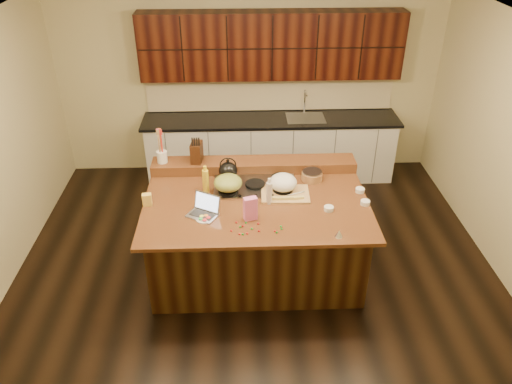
{
  "coord_description": "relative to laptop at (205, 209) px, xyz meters",
  "views": [
    {
      "loc": [
        -0.18,
        -4.5,
        3.79
      ],
      "look_at": [
        0.0,
        0.05,
        1.0
      ],
      "focal_mm": 35.0,
      "sensor_mm": 36.0,
      "label": 1
    }
  ],
  "objects": [
    {
      "name": "ramekin_b",
      "position": [
        1.28,
        0.01,
        -0.03
      ],
      "size": [
        0.1,
        0.1,
        0.04
      ],
      "primitive_type": "cylinder",
      "rotation": [
        0.0,
        0.0,
        -0.0
      ],
      "color": "white",
      "rests_on": "island"
    },
    {
      "name": "candy_plate",
      "position": [
        0.0,
        -0.1,
        -0.05
      ],
      "size": [
        0.23,
        0.23,
        0.01
      ],
      "primitive_type": "cylinder",
      "rotation": [
        0.0,
        0.0,
        -0.38
      ],
      "color": "white",
      "rests_on": "island"
    },
    {
      "name": "cooktop",
      "position": [
        0.54,
        0.53,
        -0.04
      ],
      "size": [
        0.92,
        0.52,
        0.05
      ],
      "color": "gray",
      "rests_on": "island"
    },
    {
      "name": "ramekin_c",
      "position": [
        1.69,
        0.36,
        -0.03
      ],
      "size": [
        0.1,
        0.1,
        0.04
      ],
      "primitive_type": "cylinder",
      "rotation": [
        0.0,
        0.0,
        0.03
      ],
      "color": "white",
      "rests_on": "island"
    },
    {
      "name": "gumdrop_10",
      "position": [
        0.54,
        -0.34,
        -0.05
      ],
      "size": [
        0.02,
        0.02,
        0.02
      ],
      "primitive_type": "ellipsoid",
      "color": "red",
      "rests_on": "island"
    },
    {
      "name": "laptop",
      "position": [
        0.0,
        0.0,
        0.0
      ],
      "size": [
        0.37,
        0.35,
        0.21
      ],
      "rotation": [
        0.0,
        0.0,
        -0.52
      ],
      "color": "#B7B7BC",
      "rests_on": "island"
    },
    {
      "name": "green_bowl",
      "position": [
        0.24,
        0.4,
        0.08
      ],
      "size": [
        0.37,
        0.37,
        0.17
      ],
      "primitive_type": "ellipsoid",
      "rotation": [
        0.0,
        0.0,
        -0.23
      ],
      "color": "olive",
      "rests_on": "cooktop"
    },
    {
      "name": "gumdrop_5",
      "position": [
        0.36,
        -0.26,
        -0.05
      ],
      "size": [
        0.02,
        0.02,
        0.02
      ],
      "primitive_type": "ellipsoid",
      "color": "#198C26",
      "rests_on": "island"
    },
    {
      "name": "back_ledge",
      "position": [
        0.54,
        0.93,
        0.0
      ],
      "size": [
        2.4,
        0.3,
        0.12
      ],
      "primitive_type": "cube",
      "color": "black",
      "rests_on": "island"
    },
    {
      "name": "gumdrop_14",
      "position": [
        0.54,
        -0.21,
        -0.05
      ],
      "size": [
        0.02,
        0.02,
        0.02
      ],
      "primitive_type": "ellipsoid",
      "color": "red",
      "rests_on": "island"
    },
    {
      "name": "gumdrop_3",
      "position": [
        0.77,
        -0.31,
        -0.05
      ],
      "size": [
        0.02,
        0.02,
        0.02
      ],
      "primitive_type": "ellipsoid",
      "color": "#198C26",
      "rests_on": "island"
    },
    {
      "name": "kitchen_timer",
      "position": [
        1.31,
        -0.44,
        -0.02
      ],
      "size": [
        0.09,
        0.09,
        0.07
      ],
      "primitive_type": "cone",
      "rotation": [
        0.0,
        0.0,
        0.07
      ],
      "color": "silver",
      "rests_on": "island"
    },
    {
      "name": "utensil_crock",
      "position": [
        -0.53,
        0.93,
        0.13
      ],
      "size": [
        0.14,
        0.14,
        0.14
      ],
      "primitive_type": "cylinder",
      "rotation": [
        0.0,
        0.0,
        -0.21
      ],
      "color": "white",
      "rests_on": "back_ledge"
    },
    {
      "name": "gumdrop_6",
      "position": [
        0.27,
        -0.32,
        -0.05
      ],
      "size": [
        0.02,
        0.02,
        0.02
      ],
      "primitive_type": "ellipsoid",
      "color": "red",
      "rests_on": "island"
    },
    {
      "name": "gumdrop_12",
      "position": [
        0.43,
        -0.37,
        -0.05
      ],
      "size": [
        0.02,
        0.02,
        0.02
      ],
      "primitive_type": "ellipsoid",
      "color": "red",
      "rests_on": "island"
    },
    {
      "name": "gumdrop_8",
      "position": [
        0.32,
        -0.18,
        -0.05
      ],
      "size": [
        0.02,
        0.02,
        0.02
      ],
      "primitive_type": "ellipsoid",
      "color": "red",
      "rests_on": "island"
    },
    {
      "name": "gumdrop_9",
      "position": [
        0.47,
        -0.3,
        -0.05
      ],
      "size": [
        0.02,
        0.02,
        0.02
      ],
      "primitive_type": "ellipsoid",
      "color": "#198C26",
      "rests_on": "island"
    },
    {
      "name": "pink_bag",
      "position": [
        0.47,
        -0.11,
        0.07
      ],
      "size": [
        0.15,
        0.11,
        0.25
      ],
      "primitive_type": "cube",
      "rotation": [
        0.0,
        0.0,
        0.28
      ],
      "color": "pink",
      "rests_on": "island"
    },
    {
      "name": "vinegar_bottle",
      "position": [
        0.67,
        0.18,
        0.07
      ],
      "size": [
        0.08,
        0.08,
        0.25
      ],
      "primitive_type": "cylinder",
      "rotation": [
        0.0,
        0.0,
        -0.33
      ],
      "color": "silver",
      "rests_on": "island"
    },
    {
      "name": "gumdrop_11",
      "position": [
        0.76,
        -0.27,
        -0.05
      ],
      "size": [
        0.02,
        0.02,
        0.02
      ],
      "primitive_type": "ellipsoid",
      "color": "#198C26",
      "rests_on": "island"
    },
    {
      "name": "gumdrop_4",
      "position": [
        0.39,
        -0.25,
        -0.05
      ],
      "size": [
        0.02,
        0.02,
        0.02
      ],
      "primitive_type": "ellipsoid",
      "color": "red",
      "rests_on": "island"
    },
    {
      "name": "knife_block",
      "position": [
        -0.13,
        0.93,
        0.18
      ],
      "size": [
        0.14,
        0.21,
        0.24
      ],
      "primitive_type": "cube",
      "rotation": [
        0.0,
        0.0,
        -0.13
      ],
      "color": "black",
      "rests_on": "back_ledge"
    },
    {
      "name": "gumdrop_13",
      "position": [
        0.71,
        -0.37,
        -0.05
      ],
      "size": [
        0.02,
        0.02,
        0.02
      ],
      "primitive_type": "ellipsoid",
      "color": "#198C26",
      "rests_on": "island"
    },
    {
      "name": "kettle",
      "position": [
        0.24,
        0.66,
        0.09
      ],
      "size": [
        0.25,
        0.25,
        0.19
      ],
      "primitive_type": "ellipsoid",
      "rotation": [
        0.0,
        0.0,
        -0.19
      ],
      "color": "black",
      "rests_on": "cooktop"
    },
    {
      "name": "room",
      "position": [
        0.54,
        0.23,
        0.37
      ],
      "size": [
        5.52,
        5.02,
        2.72
      ],
      "color": "black",
      "rests_on": "ground"
    },
    {
      "name": "wooden_tray",
      "position": [
        0.84,
        0.39,
        0.04
      ],
      "size": [
        0.53,
        0.43,
        0.21
      ],
      "rotation": [
        0.0,
        0.0,
        -0.04
      ],
      "color": "tan",
      "rests_on": "island"
    },
    {
      "name": "package_box",
      "position": [
        -0.61,
        0.19,
        0.01
      ],
      "size": [
        0.1,
        0.08,
        0.13
      ],
      "primitive_type": "cube",
      "rotation": [
        0.0,
        0.0,
        0.09
      ],
      "color": "#EFC854",
      "rests_on": "island"
    },
    {
      "name": "gumdrop_2",
      "position": [
        0.35,
        -0.38,
        -0.05
      ],
      "size": [
        0.02,
        0.02,
        0.02
      ],
      "primitive_type": "ellipsoid",
      "color": "red",
      "rests_on": "island"
    },
    {
      "name": "strainer_bowl",
      "position": [
        1.19,
        0.66,
        -0.01
      ],
      "size": [
        0.28,
        0.28,
        0.09
      ],
      "primitive_type": "cylinder",
      "rotation": [
        0.0,
        0.0,
        0.18
      ],
      "color": "#996B3F",
      "rests_on": "island"
    },
    {
      "name": "gumdrop_0",
      "position": [
        0.7,
        -0.35,
        -0.05
      ],
      "size": [
        0.02,
        0.02,
        0.02
      ],
      "primitive_type": "ellipsoid",
      "color": "red",
      "rests_on": "island"
    },
    {
      "name": "island",
      "position": [
        0.54,
        0.23,
        -0.51
      ],
      "size": [
        2.4,
        1.6,
        0.92
      ],
      "color": "black",
      "rests_on": "ground"
    },
    {
      "name": "back_counter",
      "position": [
        0.84,
        2.45,
        0.01
      ],
      "size": [
        3.7,
        0.66,
        2.4
      ],
      "color": "silver",
      "rests_on": "ground"
    },
    {
      "name": "oil_bottle",
      "position": [
        -0.01,
        0.43,
        0.08
      ],
      "size": [
        0.09,
        0.09,
        0.27
      ],
      "primitive_type": "cylinder",
      "rotation": [
        0.0,
        0.0,
        -0.37
      ],
      "color": "gold",
      "rests_on": "island"
    },
    {
      "name": "gumdrop_1",
      "position": [
        0.38,
        -0.39,
        -0.05
      ],
      "size": [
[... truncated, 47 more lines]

